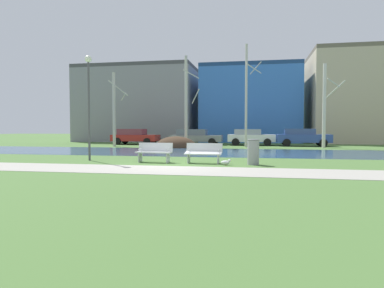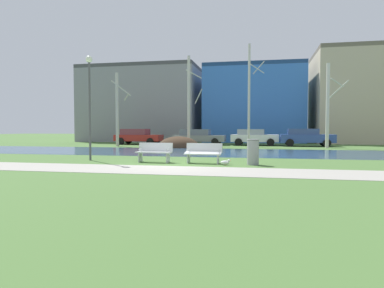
% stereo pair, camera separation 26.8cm
% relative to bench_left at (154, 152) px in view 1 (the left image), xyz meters
% --- Properties ---
extents(ground_plane, '(120.00, 120.00, 0.00)m').
position_rel_bench_left_xyz_m(ground_plane, '(1.11, 9.00, -0.47)').
color(ground_plane, '#476B33').
extents(paved_path_strip, '(60.00, 2.59, 0.01)m').
position_rel_bench_left_xyz_m(paved_path_strip, '(1.11, -2.72, -0.47)').
color(paved_path_strip, '#9E998E').
rests_on(paved_path_strip, ground).
extents(river_band, '(80.00, 7.58, 0.01)m').
position_rel_bench_left_xyz_m(river_band, '(1.11, 6.89, -0.47)').
color(river_band, '#33516B').
rests_on(river_band, ground).
extents(soil_mound, '(3.32, 2.81, 1.75)m').
position_rel_bench_left_xyz_m(soil_mound, '(-1.81, 11.90, -0.47)').
color(soil_mound, '#423021').
rests_on(soil_mound, ground).
extents(bench_left, '(1.62, 0.62, 0.87)m').
position_rel_bench_left_xyz_m(bench_left, '(0.00, 0.00, 0.00)').
color(bench_left, silver).
rests_on(bench_left, ground).
extents(bench_right, '(1.62, 0.62, 0.87)m').
position_rel_bench_left_xyz_m(bench_right, '(2.23, 0.00, 0.00)').
color(bench_right, silver).
rests_on(bench_right, ground).
extents(trash_bin, '(0.51, 0.51, 1.07)m').
position_rel_bench_left_xyz_m(trash_bin, '(4.36, -0.22, 0.08)').
color(trash_bin, gray).
rests_on(trash_bin, ground).
extents(seagull, '(0.44, 0.16, 0.26)m').
position_rel_bench_left_xyz_m(seagull, '(3.27, -0.71, -0.34)').
color(seagull, white).
rests_on(seagull, ground).
extents(streetlamp, '(0.32, 0.32, 4.91)m').
position_rel_bench_left_xyz_m(streetlamp, '(-3.25, 0.26, 2.85)').
color(streetlamp, '#4C4C51').
rests_on(streetlamp, ground).
extents(birch_far_left, '(1.44, 2.46, 6.12)m').
position_rel_bench_left_xyz_m(birch_far_left, '(-7.15, 12.35, 2.68)').
color(birch_far_left, '#BCB7A8').
rests_on(birch_far_left, ground).
extents(birch_left, '(1.29, 2.25, 7.51)m').
position_rel_bench_left_xyz_m(birch_left, '(-1.30, 13.56, 3.35)').
color(birch_left, beige).
rests_on(birch_left, ground).
extents(birch_center_left, '(1.29, 2.36, 8.24)m').
position_rel_bench_left_xyz_m(birch_center_left, '(3.66, 13.46, 3.75)').
color(birch_center_left, beige).
rests_on(birch_center_left, ground).
extents(birch_center, '(1.61, 2.56, 6.43)m').
position_rel_bench_left_xyz_m(birch_center, '(9.60, 13.21, 2.84)').
color(birch_center, beige).
rests_on(birch_center, ground).
extents(parked_van_nearest_red, '(4.28, 2.10, 1.45)m').
position_rel_bench_left_xyz_m(parked_van_nearest_red, '(-6.71, 15.91, 0.29)').
color(parked_van_nearest_red, maroon).
rests_on(parked_van_nearest_red, ground).
extents(parked_sedan_second_grey, '(4.67, 2.05, 1.42)m').
position_rel_bench_left_xyz_m(parked_sedan_second_grey, '(-1.00, 16.04, 0.28)').
color(parked_sedan_second_grey, slate).
rests_on(parked_sedan_second_grey, ground).
extents(parked_hatch_third_white, '(4.09, 2.12, 1.42)m').
position_rel_bench_left_xyz_m(parked_hatch_third_white, '(3.95, 16.28, 0.29)').
color(parked_hatch_third_white, silver).
rests_on(parked_hatch_third_white, ground).
extents(parked_wagon_fourth_blue, '(4.37, 2.04, 1.47)m').
position_rel_bench_left_xyz_m(parked_wagon_fourth_blue, '(8.29, 15.67, 0.31)').
color(parked_wagon_fourth_blue, '#2D4793').
rests_on(parked_wagon_fourth_blue, ground).
extents(building_grey_warehouse, '(13.26, 8.79, 8.54)m').
position_rel_bench_left_xyz_m(building_grey_warehouse, '(-9.13, 24.70, 3.80)').
color(building_grey_warehouse, gray).
rests_on(building_grey_warehouse, ground).
extents(building_blue_store, '(10.57, 8.15, 8.30)m').
position_rel_bench_left_xyz_m(building_blue_store, '(3.73, 25.01, 3.68)').
color(building_blue_store, '#3870C6').
rests_on(building_blue_store, ground).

